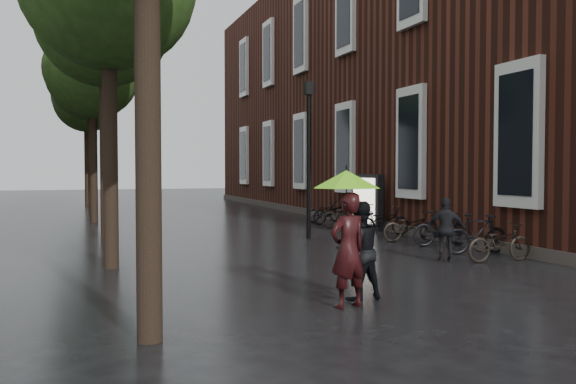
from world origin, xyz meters
name	(u,v)px	position (x,y,z in m)	size (l,w,h in m)	color
ground	(469,333)	(0.00, 0.00, 0.00)	(120.00, 120.00, 0.00)	black
brick_building	(405,90)	(10.47, 19.46, 5.99)	(10.20, 33.20, 12.00)	#38160F
street_trees	(97,50)	(-3.99, 15.91, 6.34)	(4.33, 34.03, 8.91)	black
person_burgundy	(348,250)	(-0.87, 1.87, 0.90)	(0.65, 0.43, 1.79)	black
person_black	(358,251)	(-0.47, 2.32, 0.81)	(0.79, 0.61, 1.62)	black
lime_umbrella	(346,179)	(-0.76, 2.18, 1.99)	(1.12, 1.12, 1.65)	black
pedestrian_walking	(446,230)	(3.28, 5.35, 0.75)	(0.87, 0.36, 1.49)	black
parked_bicycles	(386,221)	(4.59, 10.59, 0.47)	(2.06, 11.78, 1.03)	black
ad_lightbox	(367,202)	(4.97, 12.64, 0.99)	(0.30, 1.30, 1.96)	black
lamp_post	(309,144)	(1.98, 10.74, 2.92)	(0.25, 0.25, 4.81)	black
cycle_sign	(105,179)	(-3.61, 18.85, 1.73)	(0.14, 0.47, 2.61)	#262628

